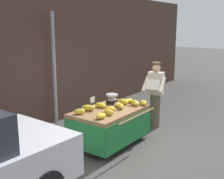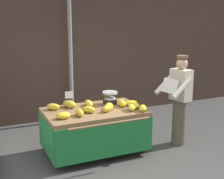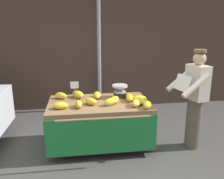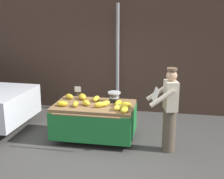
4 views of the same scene
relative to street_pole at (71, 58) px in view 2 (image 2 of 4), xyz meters
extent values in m
plane|color=#423F3D|center=(0.05, -2.55, -1.48)|extent=(60.00, 60.00, 0.00)
cube|color=#473328|center=(0.05, 0.33, 0.32)|extent=(16.00, 0.24, 3.60)
cylinder|color=gray|center=(0.00, 0.00, 0.00)|extent=(0.09, 0.09, 2.96)
cube|color=olive|center=(-0.18, -1.91, -0.71)|extent=(1.72, 1.07, 0.08)
cylinder|color=black|center=(-0.96, -1.91, -1.13)|extent=(0.05, 0.71, 0.71)
cylinder|color=#B7B7BC|center=(-0.99, -1.91, -1.13)|extent=(0.01, 0.13, 0.13)
cylinder|color=black|center=(0.60, -1.91, -1.13)|extent=(0.05, 0.71, 0.71)
cylinder|color=#B7B7BC|center=(0.63, -1.91, -1.13)|extent=(0.01, 0.13, 0.13)
cylinder|color=#4C4742|center=(-0.18, -1.46, -1.12)|extent=(0.05, 0.05, 0.73)
cube|color=#1E7233|center=(-0.18, -2.45, -1.05)|extent=(1.72, 0.02, 0.60)
cube|color=#1E7233|center=(-0.18, -1.38, -1.05)|extent=(1.72, 0.02, 0.60)
cube|color=#1E7233|center=(-1.04, -1.91, -1.05)|extent=(0.02, 1.07, 0.60)
cube|color=#1E7233|center=(0.68, -1.91, -1.05)|extent=(0.02, 1.07, 0.60)
cylinder|color=olive|center=(-0.18, -2.63, -0.69)|extent=(1.38, 0.04, 0.04)
cube|color=black|center=(0.22, -1.68, -0.63)|extent=(0.20, 0.20, 0.09)
cylinder|color=#B7B7BC|center=(0.22, -1.68, -0.53)|extent=(0.02, 0.02, 0.11)
cylinder|color=#B7B7BC|center=(0.22, -1.68, -0.45)|extent=(0.28, 0.28, 0.04)
cylinder|color=#B7B7BC|center=(0.22, -1.68, -0.56)|extent=(0.21, 0.21, 0.03)
cylinder|color=#997A51|center=(-0.59, -1.76, -0.56)|extent=(0.01, 0.01, 0.22)
cube|color=white|center=(-0.59, -1.77, -0.39)|extent=(0.14, 0.01, 0.12)
ellipsoid|color=gold|center=(-0.33, -2.03, -0.61)|extent=(0.26, 0.27, 0.12)
ellipsoid|color=yellow|center=(0.07, -1.98, -0.62)|extent=(0.25, 0.33, 0.10)
ellipsoid|color=gold|center=(-0.81, -2.16, -0.62)|extent=(0.24, 0.17, 0.11)
ellipsoid|color=gold|center=(-0.02, -2.11, -0.61)|extent=(0.26, 0.23, 0.12)
ellipsoid|color=gold|center=(0.53, -2.13, -0.62)|extent=(0.23, 0.25, 0.09)
ellipsoid|color=yellow|center=(0.55, -2.35, -0.61)|extent=(0.20, 0.24, 0.12)
ellipsoid|color=gold|center=(-0.54, -1.60, -0.61)|extent=(0.28, 0.34, 0.13)
ellipsoid|color=gold|center=(-0.53, -2.14, -0.61)|extent=(0.13, 0.24, 0.11)
ellipsoid|color=gold|center=(0.35, -1.93, -0.61)|extent=(0.17, 0.30, 0.12)
ellipsoid|color=yellow|center=(0.41, -2.21, -0.61)|extent=(0.26, 0.32, 0.13)
ellipsoid|color=gold|center=(-0.84, -1.62, -0.61)|extent=(0.27, 0.25, 0.12)
ellipsoid|color=yellow|center=(-0.19, -1.67, -0.62)|extent=(0.14, 0.30, 0.11)
ellipsoid|color=gold|center=(0.52, -1.96, -0.62)|extent=(0.26, 0.19, 0.10)
cylinder|color=brown|center=(1.43, -2.20, -1.04)|extent=(0.26, 0.26, 0.88)
cube|color=beige|center=(1.43, -2.20, -0.31)|extent=(0.31, 0.42, 0.58)
sphere|color=tan|center=(1.43, -2.20, 0.08)|extent=(0.21, 0.21, 0.21)
cylinder|color=brown|center=(1.43, -2.20, 0.21)|extent=(0.20, 0.20, 0.05)
cylinder|color=beige|center=(1.27, -2.45, -0.30)|extent=(0.49, 0.19, 0.37)
cylinder|color=beige|center=(1.18, -2.04, -0.30)|extent=(0.49, 0.19, 0.37)
cube|color=silver|center=(1.14, -2.26, -0.29)|extent=(0.16, 0.35, 0.25)
camera|label=1|loc=(-5.10, -5.54, 1.12)|focal=46.31mm
camera|label=2|loc=(-2.13, -6.98, 1.00)|focal=51.86mm
camera|label=3|loc=(-0.52, -5.83, 0.60)|focal=38.55mm
camera|label=4|loc=(1.38, -8.06, 1.31)|focal=49.23mm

